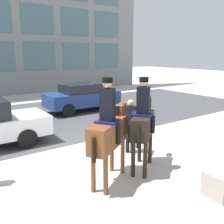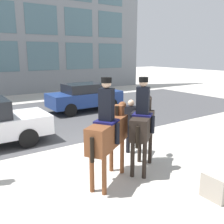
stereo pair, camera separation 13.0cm
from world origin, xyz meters
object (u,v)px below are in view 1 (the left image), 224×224
object	(u,v)px
mounted_horse_companion	(143,122)
mounted_horse_lead	(109,131)
street_car_far_lane	(82,97)
pedestrian_bystander	(130,122)

from	to	relation	value
mounted_horse_companion	mounted_horse_lead	bearing A→B (deg)	143.98
mounted_horse_companion	street_car_far_lane	distance (m)	7.62
mounted_horse_companion	pedestrian_bystander	distance (m)	1.19
mounted_horse_companion	street_car_far_lane	xyz separation A→B (m)	(2.09, 7.31, -0.54)
mounted_horse_companion	pedestrian_bystander	bearing A→B (deg)	28.64
pedestrian_bystander	mounted_horse_lead	bearing A→B (deg)	-0.23
street_car_far_lane	pedestrian_bystander	bearing A→B (deg)	-104.81
mounted_horse_lead	street_car_far_lane	xyz separation A→B (m)	(3.22, 7.37, -0.52)
pedestrian_bystander	mounted_horse_companion	bearing A→B (deg)	31.90
mounted_horse_lead	pedestrian_bystander	size ratio (longest dim) A/B	1.50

